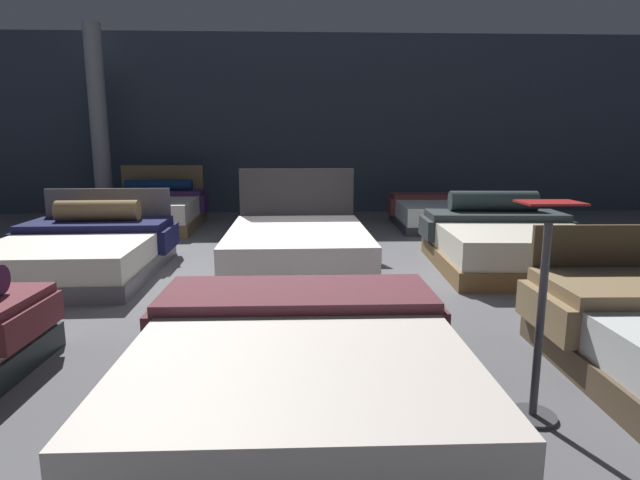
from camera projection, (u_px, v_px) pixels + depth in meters
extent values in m
cube|color=#5B5B60|center=(300.00, 275.00, 5.52)|extent=(18.00, 18.00, 0.02)
cube|color=#333D4C|center=(299.00, 125.00, 10.18)|extent=(18.00, 0.06, 3.50)
cube|color=brown|center=(33.00, 321.00, 3.17)|extent=(0.07, 0.69, 0.20)
cube|color=#302F2B|center=(298.00, 405.00, 2.59)|extent=(1.66, 1.95, 0.17)
cube|color=silver|center=(298.00, 363.00, 2.55)|extent=(1.60, 1.89, 0.29)
cube|color=brown|center=(298.00, 294.00, 3.12)|extent=(1.63, 0.66, 0.06)
cube|color=brown|center=(163.00, 322.00, 3.11)|extent=(0.07, 0.65, 0.27)
cube|color=brown|center=(430.00, 318.00, 3.18)|extent=(0.07, 0.65, 0.27)
cube|color=brown|center=(632.00, 280.00, 3.71)|extent=(1.51, 0.07, 0.82)
cube|color=#8B724E|center=(545.00, 312.00, 3.33)|extent=(0.10, 0.72, 0.24)
cube|color=#55525A|center=(79.00, 268.00, 5.44)|extent=(1.67, 2.18, 0.16)
cube|color=silver|center=(77.00, 249.00, 5.41)|extent=(1.61, 2.12, 0.25)
cube|color=#55525A|center=(110.00, 222.00, 6.43)|extent=(1.52, 0.09, 0.84)
cube|color=#171943|center=(98.00, 224.00, 6.01)|extent=(1.61, 0.83, 0.08)
cube|color=#171943|center=(27.00, 240.00, 5.98)|extent=(0.11, 0.79, 0.26)
cube|color=#171943|center=(169.00, 238.00, 6.09)|extent=(0.11, 0.79, 0.26)
cylinder|color=olive|center=(98.00, 211.00, 6.02)|extent=(0.95, 0.28, 0.25)
cube|color=#2C292C|center=(298.00, 264.00, 5.61)|extent=(1.57, 2.17, 0.16)
cube|color=white|center=(298.00, 243.00, 5.56)|extent=(1.51, 2.11, 0.31)
cube|color=#2C292C|center=(297.00, 211.00, 6.58)|extent=(1.46, 0.06, 1.07)
cube|color=brown|center=(510.00, 261.00, 5.70)|extent=(1.73, 2.00, 0.20)
cube|color=beige|center=(512.00, 240.00, 5.66)|extent=(1.67, 1.94, 0.29)
cube|color=#2B3435|center=(495.00, 215.00, 6.23)|extent=(1.64, 0.71, 0.08)
cube|color=#2B3435|center=(426.00, 228.00, 6.27)|extent=(0.12, 0.63, 0.24)
cube|color=#2B3435|center=(562.00, 228.00, 6.25)|extent=(0.12, 0.63, 0.24)
cylinder|color=#2C3B3C|center=(493.00, 201.00, 6.30)|extent=(1.07, 0.31, 0.25)
cube|color=brown|center=(151.00, 223.00, 8.44)|extent=(1.61, 2.05, 0.19)
cube|color=silver|center=(150.00, 208.00, 8.40)|extent=(1.55, 1.98, 0.30)
cube|color=brown|center=(163.00, 193.00, 9.34)|extent=(1.46, 0.09, 0.99)
cube|color=#3D2153|center=(159.00, 193.00, 9.02)|extent=(1.54, 0.65, 0.08)
cube|color=#3D2153|center=(115.00, 204.00, 9.00)|extent=(0.10, 0.60, 0.31)
cube|color=#3D2153|center=(204.00, 203.00, 9.11)|extent=(0.10, 0.60, 0.31)
cylinder|color=#0E264C|center=(159.00, 185.00, 9.00)|extent=(1.17, 0.25, 0.21)
cube|color=black|center=(297.00, 221.00, 8.58)|extent=(1.53, 2.04, 0.20)
cube|color=silver|center=(297.00, 206.00, 8.53)|extent=(1.47, 1.98, 0.31)
cube|color=#2A2C34|center=(439.00, 223.00, 8.64)|extent=(1.51, 1.98, 0.13)
cube|color=silver|center=(439.00, 210.00, 8.60)|extent=(1.45, 1.92, 0.28)
cube|color=brown|center=(431.00, 196.00, 9.19)|extent=(1.44, 0.63, 0.08)
cube|color=brown|center=(391.00, 206.00, 9.23)|extent=(0.10, 0.58, 0.28)
cube|color=brown|center=(471.00, 206.00, 9.23)|extent=(0.10, 0.58, 0.28)
cylinder|color=#3F3F44|center=(532.00, 416.00, 2.63)|extent=(0.24, 0.24, 0.02)
cylinder|color=#3F3F44|center=(540.00, 324.00, 2.54)|extent=(0.04, 0.04, 1.02)
cube|color=#B21E1E|center=(550.00, 203.00, 2.42)|extent=(0.28, 0.20, 0.01)
cylinder|color=#99999E|center=(99.00, 123.00, 9.38)|extent=(0.31, 0.31, 3.50)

